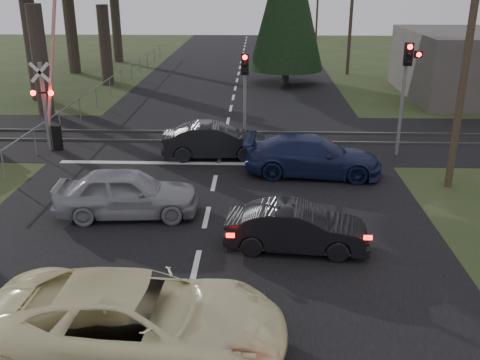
{
  "coord_description": "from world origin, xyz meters",
  "views": [
    {
      "loc": [
        1.59,
        -12.29,
        7.09
      ],
      "look_at": [
        1.06,
        2.94,
        1.3
      ],
      "focal_mm": 40.0,
      "sensor_mm": 36.0,
      "label": 1
    }
  ],
  "objects_px": {
    "crossing_signal": "(50,104)",
    "utility_pole_near": "(467,54)",
    "utility_pole_mid": "(351,11)",
    "silver_car": "(127,193)",
    "traffic_signal_center": "(245,84)",
    "dark_hatchback": "(297,228)",
    "cream_coupe": "(136,321)",
    "dark_car_far": "(215,141)",
    "blue_sedan": "(313,156)",
    "traffic_signal_right": "(407,78)"
  },
  "relations": [
    {
      "from": "traffic_signal_right",
      "to": "traffic_signal_center",
      "type": "xyz_separation_m",
      "value": [
        -6.55,
        1.2,
        -0.51
      ]
    },
    {
      "from": "blue_sedan",
      "to": "dark_car_far",
      "type": "xyz_separation_m",
      "value": [
        -3.88,
        1.97,
        -0.03
      ]
    },
    {
      "from": "utility_pole_near",
      "to": "utility_pole_mid",
      "type": "bearing_deg",
      "value": 90.0
    },
    {
      "from": "utility_pole_near",
      "to": "cream_coupe",
      "type": "relative_size",
      "value": 1.51
    },
    {
      "from": "crossing_signal",
      "to": "dark_hatchback",
      "type": "xyz_separation_m",
      "value": [
        9.96,
        -8.79,
        -1.41
      ]
    },
    {
      "from": "cream_coupe",
      "to": "dark_car_far",
      "type": "xyz_separation_m",
      "value": [
        0.55,
        12.64,
        -0.11
      ]
    },
    {
      "from": "traffic_signal_right",
      "to": "dark_car_far",
      "type": "distance_m",
      "value": 8.18
    },
    {
      "from": "cream_coupe",
      "to": "dark_hatchback",
      "type": "height_order",
      "value": "cream_coupe"
    },
    {
      "from": "crossing_signal",
      "to": "dark_hatchback",
      "type": "height_order",
      "value": "crossing_signal"
    },
    {
      "from": "utility_pole_near",
      "to": "cream_coupe",
      "type": "bearing_deg",
      "value": -133.89
    },
    {
      "from": "traffic_signal_right",
      "to": "cream_coupe",
      "type": "relative_size",
      "value": 0.79
    },
    {
      "from": "utility_pole_mid",
      "to": "silver_car",
      "type": "relative_size",
      "value": 2.01
    },
    {
      "from": "utility_pole_mid",
      "to": "crossing_signal",
      "type": "bearing_deg",
      "value": -127.97
    },
    {
      "from": "traffic_signal_center",
      "to": "traffic_signal_right",
      "type": "bearing_deg",
      "value": -10.41
    },
    {
      "from": "utility_pole_mid",
      "to": "dark_car_far",
      "type": "height_order",
      "value": "utility_pole_mid"
    },
    {
      "from": "traffic_signal_center",
      "to": "utility_pole_mid",
      "type": "relative_size",
      "value": 0.46
    },
    {
      "from": "utility_pole_mid",
      "to": "traffic_signal_right",
      "type": "bearing_deg",
      "value": -92.66
    },
    {
      "from": "crossing_signal",
      "to": "utility_pole_mid",
      "type": "relative_size",
      "value": 0.77
    },
    {
      "from": "dark_hatchback",
      "to": "silver_car",
      "type": "xyz_separation_m",
      "value": [
        -5.19,
        2.11,
        0.12
      ]
    },
    {
      "from": "traffic_signal_center",
      "to": "silver_car",
      "type": "height_order",
      "value": "traffic_signal_center"
    },
    {
      "from": "traffic_signal_right",
      "to": "utility_pole_near",
      "type": "bearing_deg",
      "value": -74.66
    },
    {
      "from": "crossing_signal",
      "to": "utility_pole_near",
      "type": "height_order",
      "value": "utility_pole_near"
    },
    {
      "from": "cream_coupe",
      "to": "silver_car",
      "type": "relative_size",
      "value": 1.33
    },
    {
      "from": "traffic_signal_right",
      "to": "cream_coupe",
      "type": "distance_m",
      "value": 15.69
    },
    {
      "from": "traffic_signal_right",
      "to": "dark_car_far",
      "type": "xyz_separation_m",
      "value": [
        -7.75,
        -0.44,
        -2.6
      ]
    },
    {
      "from": "utility_pole_near",
      "to": "dark_hatchback",
      "type": "bearing_deg",
      "value": -139.31
    },
    {
      "from": "cream_coupe",
      "to": "silver_car",
      "type": "bearing_deg",
      "value": 16.9
    },
    {
      "from": "traffic_signal_right",
      "to": "utility_pole_near",
      "type": "xyz_separation_m",
      "value": [
        0.95,
        -3.47,
        1.41
      ]
    },
    {
      "from": "traffic_signal_center",
      "to": "utility_pole_mid",
      "type": "xyz_separation_m",
      "value": [
        7.5,
        19.32,
        1.92
      ]
    },
    {
      "from": "traffic_signal_center",
      "to": "silver_car",
      "type": "distance_m",
      "value": 8.59
    },
    {
      "from": "traffic_signal_center",
      "to": "utility_pole_mid",
      "type": "bearing_deg",
      "value": 68.79
    },
    {
      "from": "crossing_signal",
      "to": "utility_pole_near",
      "type": "bearing_deg",
      "value": -13.5
    },
    {
      "from": "silver_car",
      "to": "dark_car_far",
      "type": "bearing_deg",
      "value": -25.3
    },
    {
      "from": "crossing_signal",
      "to": "traffic_signal_right",
      "type": "bearing_deg",
      "value": -1.21
    },
    {
      "from": "utility_pole_near",
      "to": "cream_coupe",
      "type": "height_order",
      "value": "utility_pole_near"
    },
    {
      "from": "crossing_signal",
      "to": "utility_pole_near",
      "type": "distance_m",
      "value": 16.44
    },
    {
      "from": "utility_pole_near",
      "to": "crossing_signal",
      "type": "bearing_deg",
      "value": 166.5
    },
    {
      "from": "utility_pole_near",
      "to": "blue_sedan",
      "type": "xyz_separation_m",
      "value": [
        -4.82,
        1.06,
        -3.98
      ]
    },
    {
      "from": "traffic_signal_right",
      "to": "utility_pole_mid",
      "type": "height_order",
      "value": "utility_pole_mid"
    },
    {
      "from": "silver_car",
      "to": "dark_car_far",
      "type": "relative_size",
      "value": 1.03
    },
    {
      "from": "traffic_signal_center",
      "to": "dark_hatchback",
      "type": "height_order",
      "value": "traffic_signal_center"
    },
    {
      "from": "crossing_signal",
      "to": "silver_car",
      "type": "distance_m",
      "value": 8.31
    },
    {
      "from": "cream_coupe",
      "to": "traffic_signal_center",
      "type": "bearing_deg",
      "value": -4.69
    },
    {
      "from": "traffic_signal_right",
      "to": "utility_pole_mid",
      "type": "distance_m",
      "value": 20.6
    },
    {
      "from": "traffic_signal_right",
      "to": "dark_hatchback",
      "type": "height_order",
      "value": "traffic_signal_right"
    },
    {
      "from": "traffic_signal_right",
      "to": "silver_car",
      "type": "xyz_separation_m",
      "value": [
        -10.05,
        -6.37,
        -2.55
      ]
    },
    {
      "from": "traffic_signal_center",
      "to": "utility_pole_mid",
      "type": "distance_m",
      "value": 20.82
    },
    {
      "from": "utility_pole_near",
      "to": "dark_hatchback",
      "type": "relative_size",
      "value": 2.31
    },
    {
      "from": "crossing_signal",
      "to": "cream_coupe",
      "type": "distance_m",
      "value": 14.96
    },
    {
      "from": "crossing_signal",
      "to": "cream_coupe",
      "type": "bearing_deg",
      "value": -64.02
    }
  ]
}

